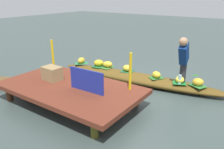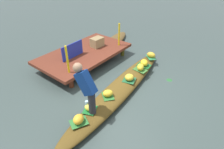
{
  "view_description": "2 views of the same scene",
  "coord_description": "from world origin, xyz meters",
  "px_view_note": "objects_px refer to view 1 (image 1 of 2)",
  "views": [
    {
      "loc": [
        -2.88,
        5.32,
        2.37
      ],
      "look_at": [
        0.39,
        0.64,
        0.34
      ],
      "focal_mm": 36.55,
      "sensor_mm": 36.0,
      "label": 1
    },
    {
      "loc": [
        -3.39,
        -2.36,
        3.28
      ],
      "look_at": [
        0.17,
        0.43,
        0.33
      ],
      "focal_mm": 29.93,
      "sensor_mm": 36.0,
      "label": 2
    }
  ],
  "objects_px": {
    "moored_boat": "(13,83)",
    "banana_bunch_4": "(99,63)",
    "banana_bunch_6": "(180,80)",
    "water_bottle": "(180,80)",
    "banana_bunch_0": "(127,68)",
    "market_banner": "(87,81)",
    "banana_bunch_2": "(156,75)",
    "banana_bunch_3": "(81,60)",
    "vendor_person": "(183,57)",
    "banana_bunch_1": "(108,64)",
    "produce_crate": "(52,73)",
    "banana_bunch_5": "(198,82)",
    "vendor_boat": "(136,78)"
  },
  "relations": [
    {
      "from": "moored_boat",
      "to": "banana_bunch_4",
      "type": "bearing_deg",
      "value": -134.3
    },
    {
      "from": "banana_bunch_6",
      "to": "water_bottle",
      "type": "relative_size",
      "value": 0.97
    },
    {
      "from": "banana_bunch_0",
      "to": "banana_bunch_4",
      "type": "bearing_deg",
      "value": 4.96
    },
    {
      "from": "banana_bunch_4",
      "to": "market_banner",
      "type": "relative_size",
      "value": 0.34
    },
    {
      "from": "banana_bunch_2",
      "to": "banana_bunch_3",
      "type": "relative_size",
      "value": 0.88
    },
    {
      "from": "moored_boat",
      "to": "vendor_person",
      "type": "relative_size",
      "value": 1.99
    },
    {
      "from": "banana_bunch_3",
      "to": "water_bottle",
      "type": "bearing_deg",
      "value": -178.71
    },
    {
      "from": "banana_bunch_0",
      "to": "banana_bunch_1",
      "type": "height_order",
      "value": "banana_bunch_1"
    },
    {
      "from": "banana_bunch_1",
      "to": "banana_bunch_3",
      "type": "xyz_separation_m",
      "value": [
        0.94,
        0.14,
        -0.0
      ]
    },
    {
      "from": "moored_boat",
      "to": "banana_bunch_6",
      "type": "bearing_deg",
      "value": -164.2
    },
    {
      "from": "banana_bunch_4",
      "to": "produce_crate",
      "type": "distance_m",
      "value": 1.93
    },
    {
      "from": "banana_bunch_5",
      "to": "vendor_person",
      "type": "xyz_separation_m",
      "value": [
        0.39,
        0.09,
        0.58
      ]
    },
    {
      "from": "banana_bunch_3",
      "to": "banana_bunch_6",
      "type": "distance_m",
      "value": 3.18
    },
    {
      "from": "moored_boat",
      "to": "vendor_person",
      "type": "xyz_separation_m",
      "value": [
        -3.82,
        -2.2,
        0.83
      ]
    },
    {
      "from": "market_banner",
      "to": "banana_bunch_4",
      "type": "bearing_deg",
      "value": -59.52
    },
    {
      "from": "vendor_person",
      "to": "banana_bunch_6",
      "type": "bearing_deg",
      "value": -21.39
    },
    {
      "from": "banana_bunch_1",
      "to": "banana_bunch_2",
      "type": "xyz_separation_m",
      "value": [
        -1.6,
        -0.01,
        -0.01
      ]
    },
    {
      "from": "banana_bunch_3",
      "to": "water_bottle",
      "type": "relative_size",
      "value": 1.22
    },
    {
      "from": "vendor_person",
      "to": "banana_bunch_1",
      "type": "bearing_deg",
      "value": -0.38
    },
    {
      "from": "banana_bunch_4",
      "to": "banana_bunch_6",
      "type": "distance_m",
      "value": 2.54
    },
    {
      "from": "banana_bunch_2",
      "to": "water_bottle",
      "type": "distance_m",
      "value": 0.66
    },
    {
      "from": "banana_bunch_5",
      "to": "banana_bunch_3",
      "type": "bearing_deg",
      "value": 3.45
    },
    {
      "from": "banana_bunch_0",
      "to": "banana_bunch_6",
      "type": "relative_size",
      "value": 1.12
    },
    {
      "from": "banana_bunch_4",
      "to": "produce_crate",
      "type": "bearing_deg",
      "value": 92.9
    },
    {
      "from": "banana_bunch_3",
      "to": "produce_crate",
      "type": "relative_size",
      "value": 0.67
    },
    {
      "from": "produce_crate",
      "to": "market_banner",
      "type": "bearing_deg",
      "value": 177.82
    },
    {
      "from": "vendor_boat",
      "to": "banana_bunch_6",
      "type": "height_order",
      "value": "banana_bunch_6"
    },
    {
      "from": "banana_bunch_0",
      "to": "produce_crate",
      "type": "xyz_separation_m",
      "value": [
        0.88,
        2.0,
        0.24
      ]
    },
    {
      "from": "market_banner",
      "to": "banana_bunch_2",
      "type": "bearing_deg",
      "value": -110.15
    },
    {
      "from": "banana_bunch_5",
      "to": "water_bottle",
      "type": "bearing_deg",
      "value": 19.71
    },
    {
      "from": "banana_bunch_1",
      "to": "water_bottle",
      "type": "xyz_separation_m",
      "value": [
        -2.25,
        0.07,
        0.02
      ]
    },
    {
      "from": "banana_bunch_3",
      "to": "banana_bunch_6",
      "type": "xyz_separation_m",
      "value": [
        -3.18,
        -0.14,
        -0.01
      ]
    },
    {
      "from": "vendor_boat",
      "to": "banana_bunch_3",
      "type": "relative_size",
      "value": 16.83
    },
    {
      "from": "moored_boat",
      "to": "banana_bunch_0",
      "type": "relative_size",
      "value": 9.1
    },
    {
      "from": "moored_boat",
      "to": "banana_bunch_5",
      "type": "height_order",
      "value": "banana_bunch_5"
    },
    {
      "from": "banana_bunch_6",
      "to": "vendor_person",
      "type": "distance_m",
      "value": 0.59
    },
    {
      "from": "banana_bunch_0",
      "to": "produce_crate",
      "type": "relative_size",
      "value": 0.59
    },
    {
      "from": "banana_bunch_3",
      "to": "banana_bunch_5",
      "type": "distance_m",
      "value": 3.61
    },
    {
      "from": "banana_bunch_1",
      "to": "produce_crate",
      "type": "relative_size",
      "value": 0.66
    },
    {
      "from": "banana_bunch_4",
      "to": "vendor_person",
      "type": "xyz_separation_m",
      "value": [
        -2.58,
        -0.03,
        0.58
      ]
    },
    {
      "from": "banana_bunch_5",
      "to": "produce_crate",
      "type": "distance_m",
      "value": 3.53
    },
    {
      "from": "banana_bunch_1",
      "to": "market_banner",
      "type": "height_order",
      "value": "market_banner"
    },
    {
      "from": "banana_bunch_4",
      "to": "banana_bunch_2",
      "type": "bearing_deg",
      "value": -178.3
    },
    {
      "from": "vendor_boat",
      "to": "banana_bunch_4",
      "type": "xyz_separation_m",
      "value": [
        1.32,
        0.03,
        0.23
      ]
    },
    {
      "from": "vendor_person",
      "to": "produce_crate",
      "type": "height_order",
      "value": "vendor_person"
    },
    {
      "from": "market_banner",
      "to": "produce_crate",
      "type": "xyz_separation_m",
      "value": [
        1.12,
        -0.04,
        -0.08
      ]
    },
    {
      "from": "vendor_boat",
      "to": "vendor_person",
      "type": "distance_m",
      "value": 1.5
    },
    {
      "from": "moored_boat",
      "to": "vendor_person",
      "type": "bearing_deg",
      "value": -164.59
    },
    {
      "from": "moored_boat",
      "to": "banana_bunch_2",
      "type": "relative_size",
      "value": 9.19
    },
    {
      "from": "banana_bunch_1",
      "to": "market_banner",
      "type": "relative_size",
      "value": 0.34
    }
  ]
}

